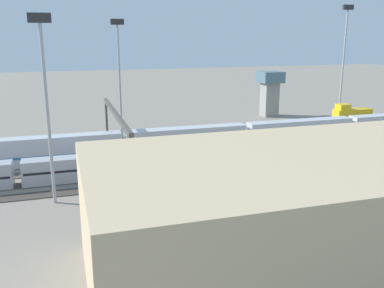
% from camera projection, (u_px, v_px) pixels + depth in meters
% --- Properties ---
extents(ground_plane, '(400.00, 400.00, 0.00)m').
position_uv_depth(ground_plane, '(205.00, 152.00, 83.11)').
color(ground_plane, gray).
extents(track_bed_0, '(140.00, 2.80, 0.12)m').
position_uv_depth(track_bed_0, '(183.00, 135.00, 96.98)').
color(track_bed_0, '#3D3833').
rests_on(track_bed_0, ground_plane).
extents(track_bed_1, '(140.00, 2.80, 0.12)m').
position_uv_depth(track_bed_1, '(190.00, 140.00, 92.35)').
color(track_bed_1, '#3D3833').
rests_on(track_bed_1, ground_plane).
extents(track_bed_2, '(140.00, 2.80, 0.12)m').
position_uv_depth(track_bed_2, '(197.00, 145.00, 87.72)').
color(track_bed_2, '#3D3833').
rests_on(track_bed_2, ground_plane).
extents(track_bed_3, '(140.00, 2.80, 0.12)m').
position_uv_depth(track_bed_3, '(205.00, 152.00, 83.09)').
color(track_bed_3, '#3D3833').
rests_on(track_bed_3, ground_plane).
extents(track_bed_4, '(140.00, 2.80, 0.12)m').
position_uv_depth(track_bed_4, '(213.00, 159.00, 78.46)').
color(track_bed_4, '#4C443D').
rests_on(track_bed_4, ground_plane).
extents(track_bed_5, '(140.00, 2.80, 0.12)m').
position_uv_depth(track_bed_5, '(223.00, 167.00, 73.84)').
color(track_bed_5, '#4C443D').
rests_on(track_bed_5, ground_plane).
extents(track_bed_6, '(140.00, 2.80, 0.12)m').
position_uv_depth(track_bed_6, '(234.00, 175.00, 69.21)').
color(track_bed_6, '#3D3833').
rests_on(track_bed_6, ground_plane).
extents(train_on_track_0, '(10.00, 3.00, 5.00)m').
position_uv_depth(train_on_track_0, '(351.00, 115.00, 109.10)').
color(train_on_track_0, gold).
rests_on(train_on_track_0, ground_plane).
extents(train_on_track_5, '(119.80, 3.06, 3.80)m').
position_uv_depth(train_on_track_5, '(241.00, 154.00, 74.27)').
color(train_on_track_5, '#A8AAB2').
rests_on(train_on_track_5, ground_plane).
extents(train_on_track_3, '(119.80, 3.06, 5.00)m').
position_uv_depth(train_on_track_3, '(188.00, 140.00, 81.49)').
color(train_on_track_3, silver).
rests_on(train_on_track_3, ground_plane).
extents(light_mast_0, '(2.80, 0.70, 25.35)m').
position_uv_depth(light_mast_0, '(119.00, 63.00, 91.75)').
color(light_mast_0, '#9EA0A5').
rests_on(light_mast_0, ground_plane).
extents(light_mast_2, '(2.80, 0.70, 29.27)m').
position_uv_depth(light_mast_2, '(344.00, 49.00, 108.17)').
color(light_mast_2, '#9EA0A5').
rests_on(light_mast_2, ground_plane).
extents(light_mast_3, '(2.80, 0.70, 24.83)m').
position_uv_depth(light_mast_3, '(45.00, 85.00, 54.22)').
color(light_mast_3, '#9EA0A5').
rests_on(light_mast_3, ground_plane).
extents(signal_gantry, '(0.70, 35.00, 8.80)m').
position_uv_depth(signal_gantry, '(116.00, 118.00, 76.42)').
color(signal_gantry, '#4C4742').
rests_on(signal_gantry, ground_plane).
extents(maintenance_shed, '(54.24, 21.69, 11.70)m').
position_uv_depth(maintenance_shed, '(365.00, 205.00, 42.45)').
color(maintenance_shed, tan).
rests_on(maintenance_shed, ground_plane).
extents(control_tower, '(6.00, 6.00, 12.34)m').
position_uv_depth(control_tower, '(270.00, 90.00, 117.74)').
color(control_tower, gray).
rests_on(control_tower, ground_plane).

